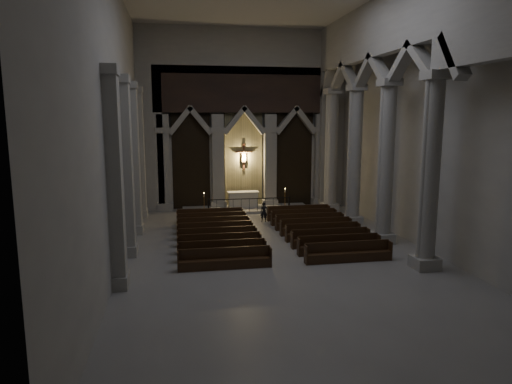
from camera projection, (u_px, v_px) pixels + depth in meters
room at (284, 84)px, 19.26m from camera, size 24.00×24.10×12.00m
sanctuary_wall at (244, 111)px, 30.63m from camera, size 14.00×0.77×12.00m
right_arcade at (391, 83)px, 21.45m from camera, size 1.00×24.00×12.00m
left_pilasters at (131, 165)px, 22.12m from camera, size 0.60×13.00×8.03m
sanctuary_step at (246, 209)px, 30.80m from camera, size 8.50×2.60×0.15m
altar at (243, 199)px, 30.98m from camera, size 2.11×0.84×1.07m
altar_rail at (249, 203)px, 29.47m from camera, size 5.37×0.09×1.06m
candle_stand_left at (204, 208)px, 29.38m from camera, size 0.24×0.24×1.42m
candle_stand_right at (285, 205)px, 30.26m from camera, size 0.27×0.27×1.57m
pews at (269, 234)px, 23.44m from camera, size 9.31×8.71×0.87m
worshipper at (264, 212)px, 27.29m from camera, size 0.49×0.38×1.18m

